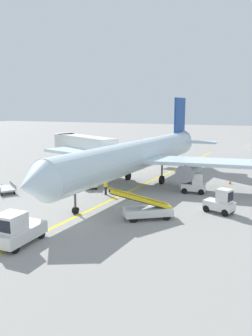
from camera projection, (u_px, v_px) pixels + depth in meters
ground_plane at (73, 221)px, 25.49m from camera, size 300.00×300.00×0.00m
taxi_line_yellow at (103, 204)px, 29.99m from camera, size 5.41×79.86×0.01m
airliner at (139, 155)px, 37.04m from camera, size 28.55×35.33×10.10m
jet_bridge at (80, 145)px, 46.11m from camera, size 12.63×8.03×4.85m
pushback_tug at (16, 230)px, 20.93m from camera, size 1.99×3.65×2.20m
baggage_tug_near_wing at (221, 202)px, 27.23m from camera, size 2.68×1.97×2.10m
baggage_tug_by_cargo_door at (195, 184)px, 33.63m from camera, size 2.55×1.62×2.10m
belt_loader_forward_hold at (147, 209)px, 25.84m from camera, size 4.80×3.91×2.59m
belt_loader_aft_hold at (90, 179)px, 36.68m from camera, size 3.63×4.94×2.59m
baggage_cart_loaded at (6, 188)px, 33.88m from camera, size 3.55×2.87×0.94m
ground_crew_marshaller at (106, 186)px, 32.98m from camera, size 0.36×0.24×1.70m
safety_cone_nose_left at (230, 182)px, 37.82m from camera, size 0.36×0.36×0.44m
safety_cone_nose_right at (92, 178)px, 40.13m from camera, size 0.36×0.36×0.44m
safety_cone_wingtip_left at (125, 172)px, 43.91m from camera, size 0.36×0.36×0.44m
safety_cone_tail_area at (102, 172)px, 43.73m from camera, size 0.36×0.36×0.44m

